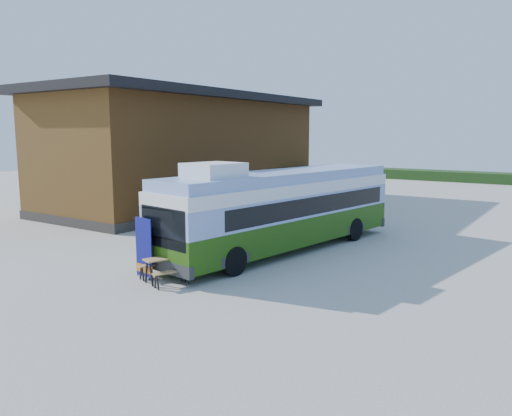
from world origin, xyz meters
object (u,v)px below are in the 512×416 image
Objects in this scene: picnic_table at (164,264)px; person_a at (164,209)px; bus at (283,207)px; person_b at (299,213)px; banner at (144,254)px; slurry_tanker at (302,180)px.

picnic_table is 9.66m from person_a.
bus reaches higher than person_b.
banner is 9.14m from person_a.
picnic_table is 22.72m from slurry_tanker.
person_a is at bearing 154.62° from picnic_table.
banner is 0.34× the size of slurry_tanker.
banner reaches higher than picnic_table.
banner is at bearing -63.92° from slurry_tanker.
bus is at bearing -42.81° from person_a.
picnic_table is (0.84, 0.07, -0.24)m from banner.
slurry_tanker reaches higher than banner.
person_b is at bearing -8.31° from person_a.
person_b is (6.15, 3.31, -0.11)m from person_a.
picnic_table is at bearing 13.18° from banner.
picnic_table is 1.03× the size of person_b.
person_b reaches higher than picnic_table.
person_a is (-5.88, 7.00, 0.14)m from banner.
person_a is 1.13× the size of person_b.
person_a is 14.76m from slurry_tanker.
slurry_tanker is (-6.15, 11.45, 0.46)m from person_b.
bus is 6.13× the size of banner.
slurry_tanker reaches higher than person_b.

